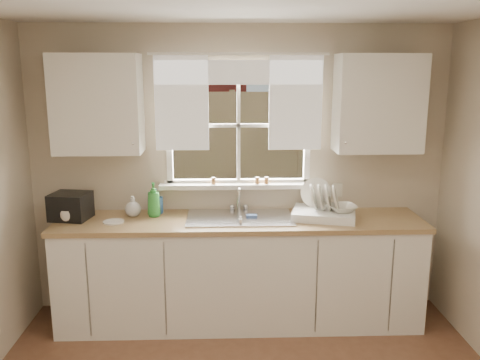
{
  "coord_description": "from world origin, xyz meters",
  "views": [
    {
      "loc": [
        -0.14,
        -2.35,
        2.14
      ],
      "look_at": [
        0.0,
        1.65,
        1.25
      ],
      "focal_mm": 38.0,
      "sensor_mm": 36.0,
      "label": 1
    }
  ],
  "objects_px": {
    "soap_bottle_a": "(154,200)",
    "black_appliance": "(71,206)",
    "dish_rack": "(324,210)",
    "cup": "(68,216)"
  },
  "relations": [
    {
      "from": "soap_bottle_a",
      "to": "black_appliance",
      "type": "xyz_separation_m",
      "value": [
        -0.68,
        -0.05,
        -0.03
      ]
    },
    {
      "from": "dish_rack",
      "to": "cup",
      "type": "bearing_deg",
      "value": -178.89
    },
    {
      "from": "cup",
      "to": "soap_bottle_a",
      "type": "bearing_deg",
      "value": -7.7
    },
    {
      "from": "cup",
      "to": "black_appliance",
      "type": "relative_size",
      "value": 0.44
    },
    {
      "from": "dish_rack",
      "to": "black_appliance",
      "type": "bearing_deg",
      "value": 178.93
    },
    {
      "from": "cup",
      "to": "black_appliance",
      "type": "distance_m",
      "value": 0.1
    },
    {
      "from": "dish_rack",
      "to": "black_appliance",
      "type": "height_order",
      "value": "dish_rack"
    },
    {
      "from": "dish_rack",
      "to": "cup",
      "type": "xyz_separation_m",
      "value": [
        -2.1,
        -0.04,
        -0.01
      ]
    },
    {
      "from": "dish_rack",
      "to": "soap_bottle_a",
      "type": "xyz_separation_m",
      "value": [
        -1.42,
        0.09,
        0.08
      ]
    },
    {
      "from": "dish_rack",
      "to": "cup",
      "type": "distance_m",
      "value": 2.1
    }
  ]
}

